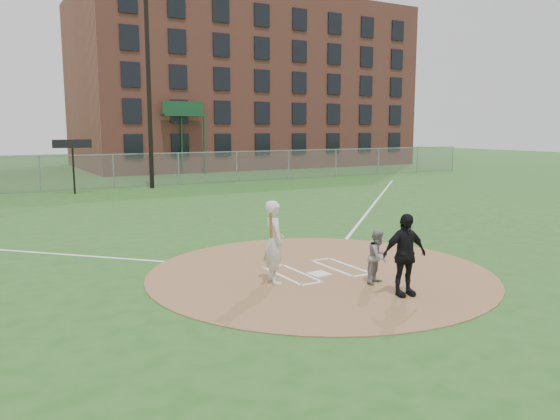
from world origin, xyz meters
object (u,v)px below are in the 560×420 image
home_plate (319,274)px  batter_at_plate (274,242)px  catcher (378,256)px  umpire (405,255)px

home_plate → batter_at_plate: bearing=-177.2°
catcher → umpire: 1.04m
batter_at_plate → catcher: bearing=-30.0°
catcher → batter_at_plate: size_ratio=0.65×
umpire → catcher: bearing=90.5°
home_plate → batter_at_plate: batter_at_plate is taller
catcher → umpire: (-0.13, -1.00, 0.26)m
catcher → home_plate: bearing=97.6°
umpire → batter_at_plate: size_ratio=0.93×
home_plate → catcher: catcher is taller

